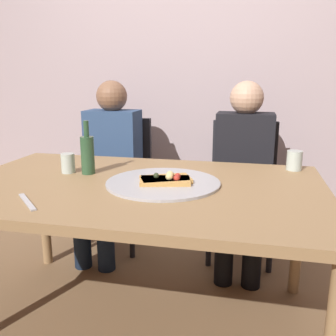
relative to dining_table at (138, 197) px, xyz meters
The scene contains 14 objects.
ground_plane 0.66m from the dining_table, ahead, with size 8.00×8.00×0.00m, color brown.
back_wall 1.52m from the dining_table, 90.00° to the left, with size 6.00×0.10×2.60m, color #B29EA3.
dining_table is the anchor object (origin of this frame).
pizza_tray 0.14m from the dining_table, ahead, with size 0.51×0.51×0.01m, color #ADADB2.
pizza_slice_last 0.16m from the dining_table, ahead, with size 0.24×0.18×0.05m.
pizza_slice_extra 0.16m from the dining_table, ahead, with size 0.25×0.21×0.05m.
wine_bottle 0.35m from the dining_table, 158.28° to the left, with size 0.07×0.07×0.26m.
tumbler_near 0.84m from the dining_table, 30.25° to the left, with size 0.08×0.08×0.10m, color #B7C6BC.
tumbler_far 0.43m from the dining_table, 164.42° to the left, with size 0.07×0.07×0.10m, color #B7C6BC.
table_knife 0.48m from the dining_table, 134.57° to the right, with size 0.22×0.02×0.01m, color #B7B7BC.
chair_left 1.03m from the dining_table, 115.68° to the left, with size 0.44×0.44×0.90m.
chair_right 1.03m from the dining_table, 63.61° to the left, with size 0.44×0.44×0.90m.
guest_in_sweater 0.88m from the dining_table, 119.93° to the left, with size 0.36×0.56×1.17m.
guest_in_beanie 0.89m from the dining_table, 59.27° to the left, with size 0.36×0.56×1.17m.
Camera 1 is at (0.48, -1.52, 1.19)m, focal length 39.27 mm.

